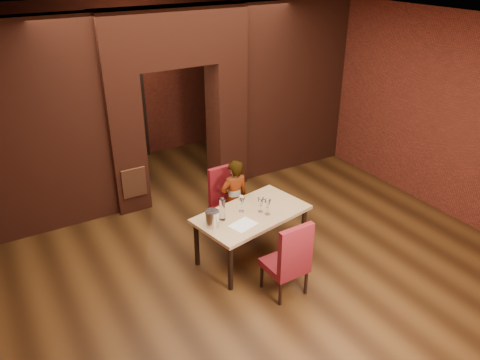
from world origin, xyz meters
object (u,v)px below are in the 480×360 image
object	(u,v)px
person_seated	(234,199)
wine_glass_a	(242,204)
water_bottle	(222,209)
potted_plant	(273,205)
dining_table	(251,235)
wine_glass_b	(261,205)
wine_bucket	(212,219)
chair_near	(285,256)
wine_glass_c	(267,207)
chair_far	(230,203)

from	to	relation	value
person_seated	wine_glass_a	size ratio (longest dim) A/B	5.44
water_bottle	potted_plant	world-z (taller)	water_bottle
dining_table	wine_glass_b	size ratio (longest dim) A/B	7.05
person_seated	water_bottle	bearing A→B (deg)	47.30
person_seated	wine_glass_a	distance (m)	0.58
person_seated	wine_glass_b	bearing A→B (deg)	93.02
potted_plant	wine_bucket	bearing A→B (deg)	-151.86
chair_near	person_seated	bearing A→B (deg)	-95.68
wine_glass_a	wine_glass_c	distance (m)	0.36
person_seated	water_bottle	world-z (taller)	person_seated
chair_near	person_seated	world-z (taller)	person_seated
wine_glass_c	potted_plant	bearing A→B (deg)	51.38
person_seated	potted_plant	distance (m)	0.95
wine_glass_a	wine_glass_b	world-z (taller)	wine_glass_a
wine_glass_c	wine_glass_a	bearing A→B (deg)	137.33
chair_far	chair_near	xyz separation A→B (m)	(-0.08, -1.55, 0.00)
chair_near	potted_plant	world-z (taller)	chair_near
chair_near	person_seated	xyz separation A→B (m)	(0.11, 1.46, 0.10)
wine_glass_b	wine_glass_c	distance (m)	0.11
wine_bucket	wine_glass_b	bearing A→B (deg)	-0.88
dining_table	wine_bucket	size ratio (longest dim) A/B	6.91
person_seated	wine_glass_a	bearing A→B (deg)	70.28
chair_near	dining_table	bearing A→B (deg)	-93.94
chair_far	potted_plant	distance (m)	0.92
person_seated	wine_glass_c	world-z (taller)	person_seated
wine_glass_c	water_bottle	world-z (taller)	water_bottle
wine_glass_a	wine_glass_b	distance (m)	0.26
chair_near	water_bottle	world-z (taller)	chair_near
chair_near	water_bottle	distance (m)	1.04
chair_far	wine_bucket	bearing A→B (deg)	-134.92
dining_table	wine_glass_c	world-z (taller)	wine_glass_c
person_seated	wine_bucket	xyz separation A→B (m)	(-0.70, -0.64, 0.21)
chair_far	potted_plant	world-z (taller)	chair_far
wine_glass_b	water_bottle	distance (m)	0.56
wine_glass_b	wine_bucket	xyz separation A→B (m)	(-0.74, 0.01, 0.00)
wine_glass_c	wine_bucket	xyz separation A→B (m)	(-0.79, 0.11, -0.00)
wine_glass_b	wine_glass_a	bearing A→B (deg)	147.06
wine_glass_c	chair_near	bearing A→B (deg)	-105.63
wine_glass_a	wine_bucket	world-z (taller)	wine_glass_a
chair_far	chair_near	world-z (taller)	chair_near
person_seated	wine_glass_c	distance (m)	0.79
potted_plant	water_bottle	bearing A→B (deg)	-151.01
wine_bucket	water_bottle	bearing A→B (deg)	21.77
wine_glass_c	wine_bucket	world-z (taller)	wine_glass_c
dining_table	chair_far	world-z (taller)	chair_far
person_seated	dining_table	bearing A→B (deg)	82.49
chair_near	person_seated	size ratio (longest dim) A/B	0.84
chair_far	potted_plant	xyz separation A→B (m)	(0.86, 0.08, -0.33)
wine_glass_a	wine_glass_c	world-z (taller)	wine_glass_a
wine_bucket	water_bottle	size ratio (longest dim) A/B	0.68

